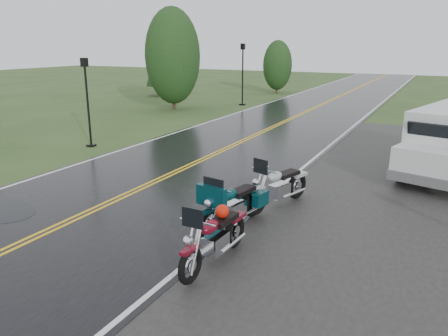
# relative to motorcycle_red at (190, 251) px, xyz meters

# --- Properties ---
(ground) EXTENTS (120.00, 120.00, 0.00)m
(ground) POSITION_rel_motorcycle_red_xyz_m (-4.28, 2.30, -0.71)
(ground) COLOR #2D471E
(ground) RESTS_ON ground
(road) EXTENTS (8.00, 100.00, 0.04)m
(road) POSITION_rel_motorcycle_red_xyz_m (-4.28, 12.30, -0.69)
(road) COLOR black
(road) RESTS_ON ground
(motorcycle_red) EXTENTS (0.96, 2.45, 1.43)m
(motorcycle_red) POSITION_rel_motorcycle_red_xyz_m (0.00, 0.00, 0.00)
(motorcycle_red) COLOR #5F0A19
(motorcycle_red) RESTS_ON ground
(motorcycle_teal) EXTENTS (1.30, 2.54, 1.43)m
(motorcycle_teal) POSITION_rel_motorcycle_red_xyz_m (-0.59, 1.85, 0.00)
(motorcycle_teal) COLOR #042E34
(motorcycle_teal) RESTS_ON ground
(motorcycle_silver) EXTENTS (1.58, 2.61, 1.45)m
(motorcycle_silver) POSITION_rel_motorcycle_red_xyz_m (-0.21, 3.67, 0.01)
(motorcycle_silver) COLOR #A1A4A8
(motorcycle_silver) RESTS_ON ground
(van_white) EXTENTS (3.71, 6.36, 2.35)m
(van_white) POSITION_rel_motorcycle_red_xyz_m (2.86, 8.52, 0.46)
(van_white) COLOR silver
(van_white) RESTS_ON ground
(lamp_post_near_left) EXTENTS (0.33, 0.33, 3.82)m
(lamp_post_near_left) POSITION_rel_motorcycle_red_xyz_m (-9.82, 7.85, 1.20)
(lamp_post_near_left) COLOR black
(lamp_post_near_left) RESTS_ON ground
(lamp_post_far_left) EXTENTS (0.38, 0.38, 4.39)m
(lamp_post_far_left) POSITION_rel_motorcycle_red_xyz_m (-9.45, 22.94, 1.48)
(lamp_post_far_left) COLOR black
(lamp_post_far_left) RESTS_ON ground
(tree_left_mid) EXTENTS (3.65, 3.65, 5.71)m
(tree_left_mid) POSITION_rel_motorcycle_red_xyz_m (-12.68, 18.84, 2.14)
(tree_left_mid) COLOR #1E3D19
(tree_left_mid) RESTS_ON ground
(tree_left_far) EXTENTS (2.58, 2.58, 3.97)m
(tree_left_far) POSITION_rel_motorcycle_red_xyz_m (-10.03, 31.68, 1.27)
(tree_left_far) COLOR #1E3D19
(tree_left_far) RESTS_ON ground
(pine_left_far) EXTENTS (2.34, 2.34, 4.88)m
(pine_left_far) POSITION_rel_motorcycle_red_xyz_m (-18.17, 25.07, 1.73)
(pine_left_far) COLOR #1E3D19
(pine_left_far) RESTS_ON ground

